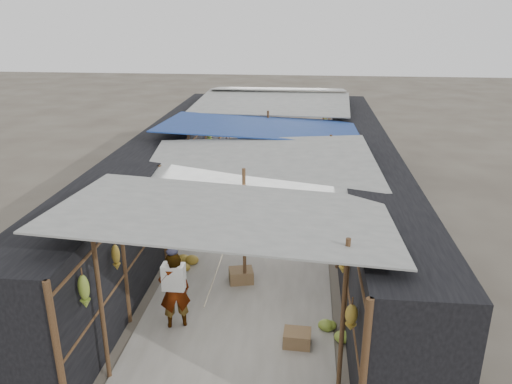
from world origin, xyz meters
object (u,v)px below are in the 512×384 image
(vendor_elderly, at_px, (175,290))
(vendor_seated, at_px, (308,187))
(shopper_blue, at_px, (227,184))
(black_basin, at_px, (298,222))
(crate_near, at_px, (241,276))

(vendor_elderly, relative_size, vendor_seated, 1.64)
(shopper_blue, height_order, vendor_seated, shopper_blue)
(shopper_blue, xyz_separation_m, vendor_seated, (2.34, 0.88, -0.32))
(black_basin, xyz_separation_m, shopper_blue, (-2.07, 0.93, 0.70))
(crate_near, relative_size, vendor_elderly, 0.33)
(shopper_blue, bearing_deg, black_basin, -44.86)
(vendor_seated, bearing_deg, vendor_elderly, -40.08)
(crate_near, xyz_separation_m, vendor_seated, (1.41, 5.00, 0.31))
(vendor_elderly, xyz_separation_m, vendor_seated, (2.39, 6.69, -0.29))
(black_basin, height_order, vendor_seated, vendor_seated)
(black_basin, bearing_deg, vendor_elderly, -113.45)
(black_basin, bearing_deg, vendor_seated, 81.56)
(crate_near, xyz_separation_m, vendor_elderly, (-0.98, -1.69, 0.61))
(crate_near, relative_size, black_basin, 0.89)
(crate_near, bearing_deg, vendor_elderly, -133.81)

